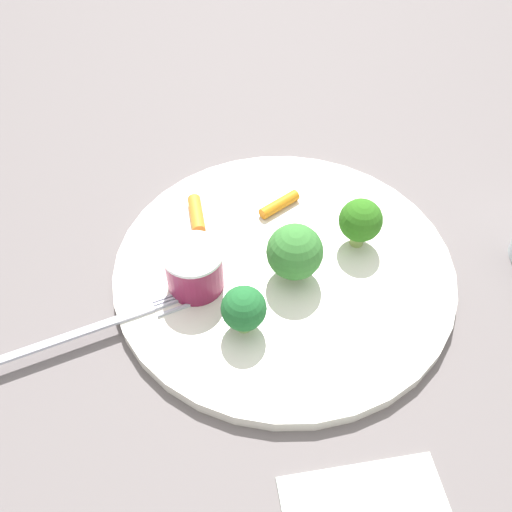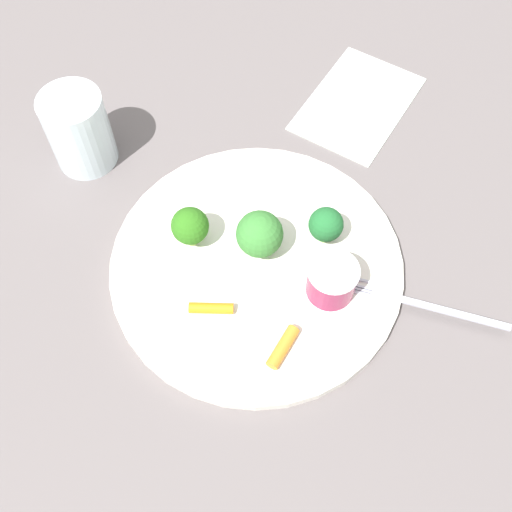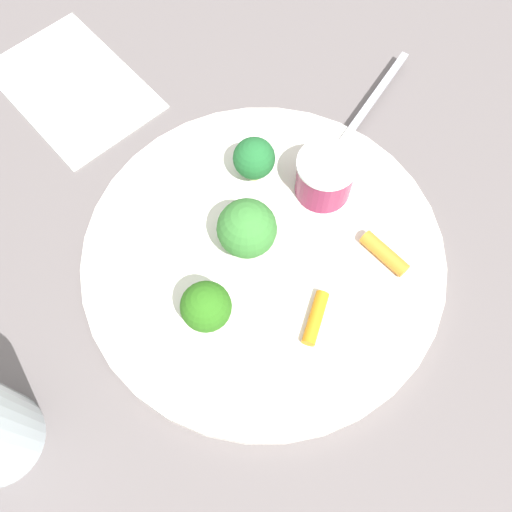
{
  "view_description": "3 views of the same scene",
  "coord_description": "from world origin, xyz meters",
  "px_view_note": "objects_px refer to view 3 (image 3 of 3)",
  "views": [
    {
      "loc": [
        0.26,
        -0.17,
        0.38
      ],
      "look_at": [
        -0.01,
        -0.02,
        0.02
      ],
      "focal_mm": 39.17,
      "sensor_mm": 36.0,
      "label": 1
    },
    {
      "loc": [
        -0.29,
        -0.06,
        0.54
      ],
      "look_at": [
        -0.0,
        -0.0,
        0.03
      ],
      "focal_mm": 42.98,
      "sensor_mm": 36.0,
      "label": 2
    },
    {
      "loc": [
        -0.08,
        0.17,
        0.43
      ],
      "look_at": [
        0.0,
        0.01,
        0.03
      ],
      "focal_mm": 39.85,
      "sensor_mm": 36.0,
      "label": 3
    }
  ],
  "objects_px": {
    "plate": "(263,256)",
    "carrot_stick_1": "(384,253)",
    "sauce_cup": "(325,177)",
    "napkin": "(73,86)",
    "broccoli_floret_1": "(206,307)",
    "carrot_stick_0": "(315,318)",
    "broccoli_floret_0": "(248,228)",
    "fork": "(363,113)",
    "broccoli_floret_2": "(254,159)"
  },
  "relations": [
    {
      "from": "napkin",
      "to": "broccoli_floret_2",
      "type": "bearing_deg",
      "value": 176.44
    },
    {
      "from": "carrot_stick_0",
      "to": "broccoli_floret_0",
      "type": "bearing_deg",
      "value": -23.4
    },
    {
      "from": "carrot_stick_1",
      "to": "broccoli_floret_0",
      "type": "bearing_deg",
      "value": 22.17
    },
    {
      "from": "carrot_stick_1",
      "to": "fork",
      "type": "distance_m",
      "value": 0.14
    },
    {
      "from": "sauce_cup",
      "to": "broccoli_floret_1",
      "type": "xyz_separation_m",
      "value": [
        0.03,
        0.14,
        0.01
      ]
    },
    {
      "from": "sauce_cup",
      "to": "carrot_stick_1",
      "type": "xyz_separation_m",
      "value": [
        -0.07,
        0.03,
        -0.01
      ]
    },
    {
      "from": "fork",
      "to": "napkin",
      "type": "xyz_separation_m",
      "value": [
        0.26,
        0.09,
        -0.01
      ]
    },
    {
      "from": "broccoli_floret_0",
      "to": "napkin",
      "type": "distance_m",
      "value": 0.24
    },
    {
      "from": "broccoli_floret_1",
      "to": "plate",
      "type": "bearing_deg",
      "value": -99.07
    },
    {
      "from": "broccoli_floret_1",
      "to": "sauce_cup",
      "type": "bearing_deg",
      "value": -100.68
    },
    {
      "from": "carrot_stick_1",
      "to": "sauce_cup",
      "type": "bearing_deg",
      "value": -25.72
    },
    {
      "from": "plate",
      "to": "fork",
      "type": "relative_size",
      "value": 1.83
    },
    {
      "from": "plate",
      "to": "broccoli_floret_0",
      "type": "height_order",
      "value": "broccoli_floret_0"
    },
    {
      "from": "plate",
      "to": "broccoli_floret_0",
      "type": "bearing_deg",
      "value": -4.47
    },
    {
      "from": "carrot_stick_0",
      "to": "fork",
      "type": "height_order",
      "value": "carrot_stick_0"
    },
    {
      "from": "broccoli_floret_0",
      "to": "broccoli_floret_1",
      "type": "xyz_separation_m",
      "value": [
        -0.0,
        0.07,
        -0.0
      ]
    },
    {
      "from": "plate",
      "to": "sauce_cup",
      "type": "height_order",
      "value": "sauce_cup"
    },
    {
      "from": "napkin",
      "to": "fork",
      "type": "bearing_deg",
      "value": -160.67
    },
    {
      "from": "broccoli_floret_0",
      "to": "fork",
      "type": "bearing_deg",
      "value": -100.28
    },
    {
      "from": "sauce_cup",
      "to": "broccoli_floret_2",
      "type": "height_order",
      "value": "broccoli_floret_2"
    },
    {
      "from": "carrot_stick_0",
      "to": "fork",
      "type": "xyz_separation_m",
      "value": [
        0.05,
        -0.2,
        -0.0
      ]
    },
    {
      "from": "broccoli_floret_0",
      "to": "broccoli_floret_1",
      "type": "relative_size",
      "value": 1.11
    },
    {
      "from": "broccoli_floret_1",
      "to": "broccoli_floret_0",
      "type": "bearing_deg",
      "value": -86.93
    },
    {
      "from": "broccoli_floret_2",
      "to": "carrot_stick_1",
      "type": "xyz_separation_m",
      "value": [
        -0.13,
        0.02,
        -0.02
      ]
    },
    {
      "from": "fork",
      "to": "carrot_stick_0",
      "type": "bearing_deg",
      "value": 103.14
    },
    {
      "from": "plate",
      "to": "napkin",
      "type": "distance_m",
      "value": 0.26
    },
    {
      "from": "broccoli_floret_0",
      "to": "fork",
      "type": "distance_m",
      "value": 0.17
    },
    {
      "from": "carrot_stick_0",
      "to": "carrot_stick_1",
      "type": "xyz_separation_m",
      "value": [
        -0.03,
        -0.07,
        0.0
      ]
    },
    {
      "from": "broccoli_floret_2",
      "to": "fork",
      "type": "distance_m",
      "value": 0.12
    },
    {
      "from": "broccoli_floret_2",
      "to": "broccoli_floret_1",
      "type": "bearing_deg",
      "value": 103.11
    },
    {
      "from": "broccoli_floret_1",
      "to": "carrot_stick_0",
      "type": "xyz_separation_m",
      "value": [
        -0.07,
        -0.04,
        -0.02
      ]
    },
    {
      "from": "plate",
      "to": "carrot_stick_1",
      "type": "bearing_deg",
      "value": -153.87
    },
    {
      "from": "broccoli_floret_1",
      "to": "napkin",
      "type": "bearing_deg",
      "value": -31.49
    },
    {
      "from": "plate",
      "to": "fork",
      "type": "bearing_deg",
      "value": -95.19
    },
    {
      "from": "sauce_cup",
      "to": "napkin",
      "type": "distance_m",
      "value": 0.26
    },
    {
      "from": "plate",
      "to": "carrot_stick_1",
      "type": "height_order",
      "value": "carrot_stick_1"
    },
    {
      "from": "carrot_stick_1",
      "to": "plate",
      "type": "bearing_deg",
      "value": 26.13
    },
    {
      "from": "plate",
      "to": "broccoli_floret_0",
      "type": "distance_m",
      "value": 0.04
    },
    {
      "from": "sauce_cup",
      "to": "carrot_stick_0",
      "type": "height_order",
      "value": "sauce_cup"
    },
    {
      "from": "carrot_stick_0",
      "to": "napkin",
      "type": "height_order",
      "value": "carrot_stick_0"
    },
    {
      "from": "sauce_cup",
      "to": "carrot_stick_0",
      "type": "xyz_separation_m",
      "value": [
        -0.04,
        0.11,
        -0.01
      ]
    },
    {
      "from": "sauce_cup",
      "to": "fork",
      "type": "bearing_deg",
      "value": -89.16
    },
    {
      "from": "carrot_stick_0",
      "to": "fork",
      "type": "relative_size",
      "value": 0.26
    },
    {
      "from": "sauce_cup",
      "to": "fork",
      "type": "height_order",
      "value": "sauce_cup"
    },
    {
      "from": "broccoli_floret_2",
      "to": "broccoli_floret_0",
      "type": "bearing_deg",
      "value": 113.78
    },
    {
      "from": "broccoli_floret_0",
      "to": "broccoli_floret_2",
      "type": "distance_m",
      "value": 0.07
    },
    {
      "from": "carrot_stick_1",
      "to": "fork",
      "type": "xyz_separation_m",
      "value": [
        0.07,
        -0.12,
        -0.0
      ]
    },
    {
      "from": "carrot_stick_0",
      "to": "fork",
      "type": "bearing_deg",
      "value": -76.86
    },
    {
      "from": "broccoli_floret_1",
      "to": "carrot_stick_0",
      "type": "bearing_deg",
      "value": -152.6
    },
    {
      "from": "plate",
      "to": "carrot_stick_0",
      "type": "xyz_separation_m",
      "value": [
        -0.06,
        0.03,
        0.01
      ]
    }
  ]
}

